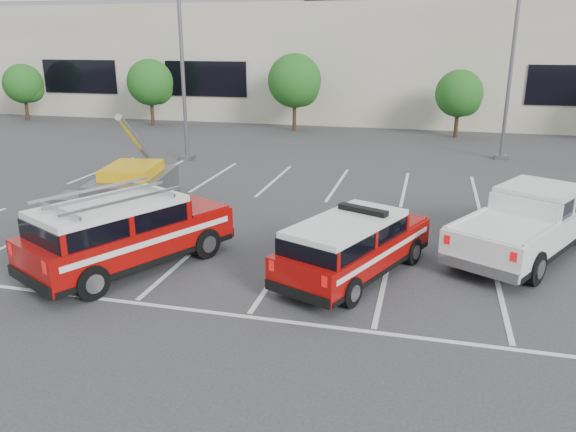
{
  "coord_description": "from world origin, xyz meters",
  "views": [
    {
      "loc": [
        3.53,
        -13.15,
        5.74
      ],
      "look_at": [
        -0.11,
        1.13,
        1.05
      ],
      "focal_mm": 35.0,
      "sensor_mm": 36.0,
      "label": 1
    }
  ],
  "objects_px": {
    "convention_building": "(391,52)",
    "tree_left": "(152,84)",
    "light_pole_left": "(181,50)",
    "white_pickup": "(528,228)",
    "tree_mid_right": "(460,95)",
    "light_pole_mid": "(513,50)",
    "tree_far_left": "(25,85)",
    "utility_rig": "(129,188)",
    "ladder_suv": "(126,238)",
    "tree_mid_left": "(296,83)",
    "fire_chief_suv": "(353,250)"
  },
  "relations": [
    {
      "from": "light_pole_left",
      "to": "tree_far_left",
      "type": "bearing_deg",
      "value": 149.29
    },
    {
      "from": "tree_mid_left",
      "to": "fire_chief_suv",
      "type": "height_order",
      "value": "tree_mid_left"
    },
    {
      "from": "tree_far_left",
      "to": "tree_left",
      "type": "distance_m",
      "value": 10.0
    },
    {
      "from": "tree_far_left",
      "to": "ladder_suv",
      "type": "distance_m",
      "value": 31.28
    },
    {
      "from": "tree_far_left",
      "to": "tree_mid_left",
      "type": "relative_size",
      "value": 0.82
    },
    {
      "from": "fire_chief_suv",
      "to": "tree_far_left",
      "type": "bearing_deg",
      "value": 163.45
    },
    {
      "from": "tree_mid_left",
      "to": "light_pole_left",
      "type": "bearing_deg",
      "value": -107.1
    },
    {
      "from": "tree_left",
      "to": "light_pole_mid",
      "type": "relative_size",
      "value": 0.43
    },
    {
      "from": "convention_building",
      "to": "tree_mid_left",
      "type": "height_order",
      "value": "convention_building"
    },
    {
      "from": "fire_chief_suv",
      "to": "white_pickup",
      "type": "xyz_separation_m",
      "value": [
        4.47,
        2.79,
        0.03
      ]
    },
    {
      "from": "tree_mid_right",
      "to": "light_pole_left",
      "type": "relative_size",
      "value": 0.39
    },
    {
      "from": "light_pole_mid",
      "to": "ladder_suv",
      "type": "xyz_separation_m",
      "value": [
        -10.86,
        -17.03,
        -4.35
      ]
    },
    {
      "from": "ladder_suv",
      "to": "tree_far_left",
      "type": "bearing_deg",
      "value": 159.48
    },
    {
      "from": "tree_mid_right",
      "to": "utility_rig",
      "type": "xyz_separation_m",
      "value": [
        -11.72,
        -18.04,
        -1.83
      ]
    },
    {
      "from": "tree_mid_left",
      "to": "fire_chief_suv",
      "type": "relative_size",
      "value": 0.93
    },
    {
      "from": "tree_mid_left",
      "to": "light_pole_left",
      "type": "xyz_separation_m",
      "value": [
        -3.09,
        -10.05,
        2.14
      ]
    },
    {
      "from": "light_pole_mid",
      "to": "white_pickup",
      "type": "distance_m",
      "value": 14.07
    },
    {
      "from": "light_pole_left",
      "to": "white_pickup",
      "type": "distance_m",
      "value": 17.69
    },
    {
      "from": "convention_building",
      "to": "white_pickup",
      "type": "height_order",
      "value": "convention_building"
    },
    {
      "from": "tree_far_left",
      "to": "white_pickup",
      "type": "distance_m",
      "value": 36.82
    },
    {
      "from": "tree_far_left",
      "to": "light_pole_left",
      "type": "distance_m",
      "value": 19.85
    },
    {
      "from": "tree_left",
      "to": "light_pole_left",
      "type": "distance_m",
      "value": 12.43
    },
    {
      "from": "utility_rig",
      "to": "tree_left",
      "type": "bearing_deg",
      "value": 105.05
    },
    {
      "from": "convention_building",
      "to": "utility_rig",
      "type": "xyz_separation_m",
      "value": [
        -6.81,
        -27.86,
        -4.05
      ]
    },
    {
      "from": "tree_far_left",
      "to": "utility_rig",
      "type": "xyz_separation_m",
      "value": [
        18.28,
        -18.04,
        -1.83
      ]
    },
    {
      "from": "tree_mid_right",
      "to": "white_pickup",
      "type": "xyz_separation_m",
      "value": [
        1.26,
        -19.38,
        -1.77
      ]
    },
    {
      "from": "tree_far_left",
      "to": "light_pole_left",
      "type": "bearing_deg",
      "value": -30.71
    },
    {
      "from": "tree_mid_right",
      "to": "ladder_suv",
      "type": "height_order",
      "value": "tree_mid_right"
    },
    {
      "from": "tree_left",
      "to": "tree_mid_left",
      "type": "bearing_deg",
      "value": 0.0
    },
    {
      "from": "tree_left",
      "to": "light_pole_mid",
      "type": "distance_m",
      "value": 22.86
    },
    {
      "from": "tree_left",
      "to": "ladder_suv",
      "type": "height_order",
      "value": "tree_left"
    },
    {
      "from": "tree_left",
      "to": "tree_mid_left",
      "type": "distance_m",
      "value": 10.0
    },
    {
      "from": "white_pickup",
      "to": "ladder_suv",
      "type": "height_order",
      "value": "ladder_suv"
    },
    {
      "from": "ladder_suv",
      "to": "utility_rig",
      "type": "xyz_separation_m",
      "value": [
        -2.76,
        5.03,
        -0.17
      ]
    },
    {
      "from": "tree_far_left",
      "to": "ladder_suv",
      "type": "height_order",
      "value": "tree_far_left"
    },
    {
      "from": "light_pole_mid",
      "to": "light_pole_left",
      "type": "bearing_deg",
      "value": -165.07
    },
    {
      "from": "light_pole_mid",
      "to": "utility_rig",
      "type": "bearing_deg",
      "value": -138.63
    },
    {
      "from": "tree_mid_left",
      "to": "white_pickup",
      "type": "height_order",
      "value": "tree_mid_left"
    },
    {
      "from": "fire_chief_suv",
      "to": "ladder_suv",
      "type": "bearing_deg",
      "value": -148.02
    },
    {
      "from": "utility_rig",
      "to": "light_pole_mid",
      "type": "bearing_deg",
      "value": 31.75
    },
    {
      "from": "light_pole_mid",
      "to": "fire_chief_suv",
      "type": "bearing_deg",
      "value": -107.6
    },
    {
      "from": "light_pole_left",
      "to": "white_pickup",
      "type": "relative_size",
      "value": 1.64
    },
    {
      "from": "light_pole_left",
      "to": "tree_mid_right",
      "type": "bearing_deg",
      "value": 37.5
    },
    {
      "from": "light_pole_mid",
      "to": "convention_building",
      "type": "bearing_deg",
      "value": 113.26
    },
    {
      "from": "fire_chief_suv",
      "to": "white_pickup",
      "type": "bearing_deg",
      "value": 55.08
    },
    {
      "from": "tree_mid_left",
      "to": "utility_rig",
      "type": "height_order",
      "value": "tree_mid_left"
    },
    {
      "from": "light_pole_left",
      "to": "ladder_suv",
      "type": "relative_size",
      "value": 1.8
    },
    {
      "from": "convention_building",
      "to": "tree_left",
      "type": "distance_m",
      "value": 18.11
    },
    {
      "from": "convention_building",
      "to": "light_pole_left",
      "type": "distance_m",
      "value": 21.49
    },
    {
      "from": "white_pickup",
      "to": "ladder_suv",
      "type": "distance_m",
      "value": 10.86
    }
  ]
}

